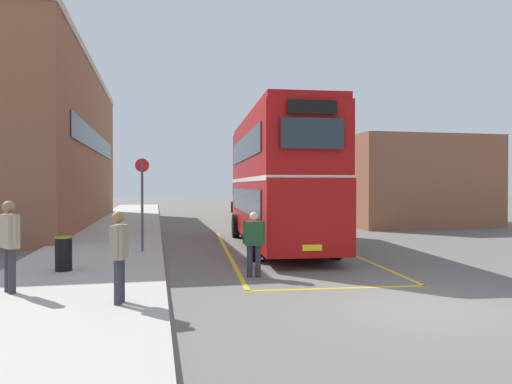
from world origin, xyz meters
TOP-DOWN VIEW (x-y plane):
  - ground_plane at (0.00, 14.40)m, footprint 135.60×135.60m
  - sidewalk_left at (-6.50, 16.80)m, footprint 4.00×57.60m
  - brick_building_left at (-11.27, 20.99)m, footprint 6.46×22.54m
  - depot_building_right at (9.41, 22.50)m, footprint 7.89×17.42m
  - double_decker_bus at (-0.35, 9.08)m, footprint 3.29×10.60m
  - single_deck_bus at (2.37, 28.53)m, footprint 3.37×8.43m
  - pedestrian_boarding at (-2.36, 3.49)m, footprint 0.54×0.30m
  - pedestrian_waiting_near at (-7.52, 2.20)m, footprint 0.46×0.55m
  - pedestrian_waiting_far at (-5.35, 0.89)m, footprint 0.30×0.55m
  - litter_bin at (-6.95, 4.54)m, footprint 0.43×0.43m
  - bus_stop_sign at (-5.14, 7.72)m, footprint 0.44×0.08m
  - bay_marking_yellow at (-0.42, 7.16)m, footprint 5.02×12.74m

SIDE VIEW (x-z plane):
  - ground_plane at x=0.00m, z-range 0.00..0.00m
  - bay_marking_yellow at x=-0.42m, z-range 0.00..0.01m
  - sidewalk_left at x=-6.50m, z-range 0.00..0.14m
  - litter_bin at x=-6.95m, z-range 0.14..0.99m
  - pedestrian_boarding at x=-2.36m, z-range 0.11..1.72m
  - pedestrian_waiting_far at x=-5.35m, z-range 0.26..1.91m
  - pedestrian_waiting_near at x=-7.52m, z-range 0.30..2.11m
  - single_deck_bus at x=2.37m, z-range 0.13..3.15m
  - bus_stop_sign at x=-5.14m, z-range 0.42..3.39m
  - depot_building_right at x=9.41m, z-range 0.00..4.92m
  - double_decker_bus at x=-0.35m, z-range 0.14..4.89m
  - brick_building_left at x=-11.27m, z-range 0.00..9.02m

